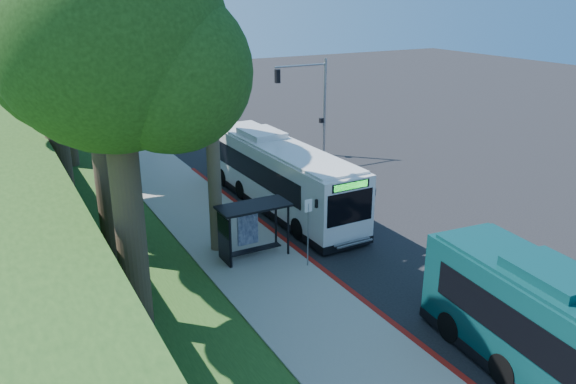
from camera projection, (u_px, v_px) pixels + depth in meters
ground at (346, 209)px, 31.05m from camera, size 140.00×140.00×0.00m
sidewalk at (223, 234)px, 27.74m from camera, size 4.50×70.00×0.12m
red_curb at (304, 255)px, 25.47m from camera, size 0.25×30.00×0.13m
grass_verge at (85, 222)px, 29.31m from camera, size 8.00×70.00×0.06m
bus_shelter at (247, 221)px, 24.81m from camera, size 3.20×1.51×2.55m
stop_sign_pole at (308, 224)px, 23.78m from camera, size 0.35×0.06×3.17m
traffic_signal_pole at (313, 96)px, 39.54m from camera, size 4.10×0.30×7.00m
tree_2 at (52, 7)px, 35.38m from camera, size 8.82×8.40×15.12m
tree_4 at (36, 12)px, 49.08m from camera, size 8.40×8.00×14.14m
tree_5 at (39, 17)px, 56.40m from camera, size 7.35×7.00×12.86m
tree_6 at (115, 49)px, 16.99m from camera, size 7.56×7.20×13.74m
white_bus at (279, 174)px, 30.84m from camera, size 3.00×13.24×3.94m
pickup at (327, 167)px, 36.24m from camera, size 3.05×5.21×1.36m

